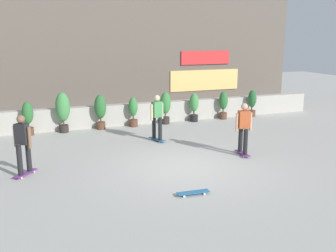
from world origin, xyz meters
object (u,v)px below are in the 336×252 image
object	(u,v)px
potted_plant_1	(28,117)
skateboard_near_camera	(193,192)
skater_by_wall_left	(157,116)
potted_plant_8	(252,102)
potted_plant_3	(100,109)
potted_plant_6	(194,106)
potted_plant_2	(63,109)
potted_plant_4	(133,111)
potted_plant_5	(165,106)
skater_far_right	(23,142)
potted_plant_7	(223,104)
skater_by_wall_right	(244,127)

from	to	relation	value
potted_plant_1	skateboard_near_camera	world-z (taller)	potted_plant_1
skater_by_wall_left	potted_plant_8	bearing A→B (deg)	24.39
potted_plant_3	skater_by_wall_left	distance (m)	2.99
potted_plant_1	potted_plant_6	xyz separation A→B (m)	(6.97, 0.00, -0.03)
potted_plant_2	potted_plant_4	size ratio (longest dim) A/B	1.29
potted_plant_5	potted_plant_8	bearing A→B (deg)	0.00
potted_plant_1	potted_plant_6	distance (m)	6.97
potted_plant_6	skater_far_right	size ratio (longest dim) A/B	0.75
potted_plant_4	potted_plant_1	bearing A→B (deg)	-180.00
potted_plant_4	potted_plant_5	world-z (taller)	potted_plant_5
potted_plant_7	potted_plant_3	bearing A→B (deg)	-180.00
skater_by_wall_right	potted_plant_7	bearing A→B (deg)	67.76
potted_plant_2	potted_plant_6	world-z (taller)	potted_plant_2
potted_plant_4	potted_plant_6	xyz separation A→B (m)	(2.80, -0.00, 0.03)
skater_by_wall_left	skateboard_near_camera	world-z (taller)	skater_by_wall_left
potted_plant_6	skater_by_wall_left	xyz separation A→B (m)	(-2.64, -2.55, 0.25)
potted_plant_7	potted_plant_2	bearing A→B (deg)	-180.00
potted_plant_2	potted_plant_4	bearing A→B (deg)	0.00
potted_plant_1	potted_plant_5	bearing A→B (deg)	0.00
potted_plant_1	potted_plant_6	world-z (taller)	potted_plant_1
potted_plant_4	skater_far_right	bearing A→B (deg)	-133.47
skater_far_right	potted_plant_3	bearing A→B (deg)	56.92
potted_plant_1	potted_plant_3	size ratio (longest dim) A/B	0.91
potted_plant_8	potted_plant_7	bearing A→B (deg)	180.00
potted_plant_1	potted_plant_7	xyz separation A→B (m)	(8.44, 0.00, -0.03)
skater_by_wall_right	skateboard_near_camera	world-z (taller)	skater_by_wall_right
potted_plant_3	skater_far_right	bearing A→B (deg)	-123.08
skater_by_wall_left	skater_far_right	xyz separation A→B (m)	(-4.57, -2.09, 0.00)
skater_far_right	potted_plant_5	bearing A→B (deg)	38.46
potted_plant_4	skateboard_near_camera	world-z (taller)	potted_plant_4
potted_plant_8	potted_plant_6	bearing A→B (deg)	-180.00
potted_plant_1	potted_plant_5	xyz separation A→B (m)	(5.61, 0.00, 0.06)
potted_plant_5	potted_plant_2	bearing A→B (deg)	180.00
potted_plant_7	skater_by_wall_left	size ratio (longest dim) A/B	0.75
skater_by_wall_right	potted_plant_3	bearing A→B (deg)	124.52
potted_plant_5	skateboard_near_camera	size ratio (longest dim) A/B	1.71
potted_plant_7	potted_plant_8	xyz separation A→B (m)	(1.53, 0.00, -0.01)
skater_far_right	skateboard_near_camera	distance (m)	4.81
potted_plant_8	skater_by_wall_left	distance (m)	6.19
potted_plant_5	skater_far_right	size ratio (longest dim) A/B	0.82
potted_plant_3	skateboard_near_camera	distance (m)	7.59
skateboard_near_camera	potted_plant_7	bearing A→B (deg)	56.81
potted_plant_7	potted_plant_6	bearing A→B (deg)	-180.00
potted_plant_7	potted_plant_8	world-z (taller)	potted_plant_7
potted_plant_1	potted_plant_4	size ratio (longest dim) A/B	1.06
potted_plant_3	skater_by_wall_right	world-z (taller)	skater_by_wall_right
potted_plant_6	skater_by_wall_right	xyz separation A→B (m)	(-0.64, -5.15, 0.25)
potted_plant_1	potted_plant_2	bearing A→B (deg)	0.00
potted_plant_3	potted_plant_4	bearing A→B (deg)	0.00
potted_plant_5	skater_by_wall_left	xyz separation A→B (m)	(-1.28, -2.55, 0.15)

